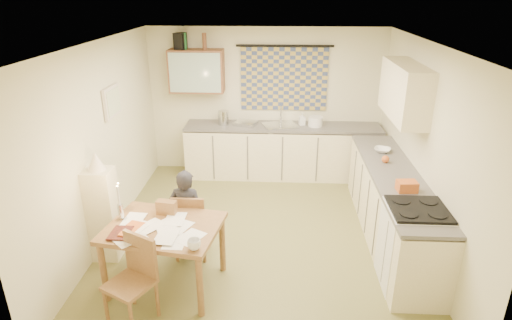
# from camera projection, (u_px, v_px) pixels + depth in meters

# --- Properties ---
(floor) EXTENTS (4.00, 4.50, 0.02)m
(floor) POSITION_uv_depth(u_px,v_px,m) (260.00, 234.00, 5.78)
(floor) COLOR brown
(floor) RESTS_ON ground
(ceiling) EXTENTS (4.00, 4.50, 0.02)m
(ceiling) POSITION_uv_depth(u_px,v_px,m) (261.00, 42.00, 4.83)
(ceiling) COLOR white
(ceiling) RESTS_ON floor
(wall_back) EXTENTS (4.00, 0.02, 2.50)m
(wall_back) POSITION_uv_depth(u_px,v_px,m) (266.00, 102.00, 7.39)
(wall_back) COLOR beige
(wall_back) RESTS_ON floor
(wall_front) EXTENTS (4.00, 0.02, 2.50)m
(wall_front) POSITION_uv_depth(u_px,v_px,m) (247.00, 251.00, 3.21)
(wall_front) COLOR beige
(wall_front) RESTS_ON floor
(wall_left) EXTENTS (0.02, 4.50, 2.50)m
(wall_left) POSITION_uv_depth(u_px,v_px,m) (102.00, 144.00, 5.40)
(wall_left) COLOR beige
(wall_left) RESTS_ON floor
(wall_right) EXTENTS (0.02, 4.50, 2.50)m
(wall_right) POSITION_uv_depth(u_px,v_px,m) (425.00, 150.00, 5.20)
(wall_right) COLOR beige
(wall_right) RESTS_ON floor
(window_blind) EXTENTS (1.45, 0.03, 1.05)m
(window_blind) POSITION_uv_depth(u_px,v_px,m) (284.00, 79.00, 7.19)
(window_blind) COLOR navy
(window_blind) RESTS_ON wall_back
(curtain_rod) EXTENTS (1.60, 0.04, 0.04)m
(curtain_rod) POSITION_uv_depth(u_px,v_px,m) (285.00, 46.00, 6.96)
(curtain_rod) COLOR black
(curtain_rod) RESTS_ON wall_back
(wall_cabinet) EXTENTS (0.90, 0.34, 0.70)m
(wall_cabinet) POSITION_uv_depth(u_px,v_px,m) (197.00, 71.00, 7.08)
(wall_cabinet) COLOR brown
(wall_cabinet) RESTS_ON wall_back
(wall_cabinet_glass) EXTENTS (0.84, 0.02, 0.64)m
(wall_cabinet_glass) POSITION_uv_depth(u_px,v_px,m) (195.00, 73.00, 6.92)
(wall_cabinet_glass) COLOR #99B2A5
(wall_cabinet_glass) RESTS_ON wall_back
(upper_cabinet_right) EXTENTS (0.34, 1.30, 0.70)m
(upper_cabinet_right) POSITION_uv_depth(u_px,v_px,m) (404.00, 91.00, 5.50)
(upper_cabinet_right) COLOR beige
(upper_cabinet_right) RESTS_ON wall_right
(framed_print) EXTENTS (0.04, 0.50, 0.40)m
(framed_print) POSITION_uv_depth(u_px,v_px,m) (112.00, 101.00, 5.60)
(framed_print) COLOR beige
(framed_print) RESTS_ON wall_left
(print_canvas) EXTENTS (0.01, 0.42, 0.32)m
(print_canvas) POSITION_uv_depth(u_px,v_px,m) (114.00, 101.00, 5.60)
(print_canvas) COLOR white
(print_canvas) RESTS_ON wall_left
(counter_back) EXTENTS (3.30, 0.62, 0.92)m
(counter_back) POSITION_uv_depth(u_px,v_px,m) (282.00, 151.00, 7.39)
(counter_back) COLOR beige
(counter_back) RESTS_ON floor
(counter_right) EXTENTS (0.62, 2.95, 0.92)m
(counter_right) POSITION_uv_depth(u_px,v_px,m) (391.00, 206.00, 5.55)
(counter_right) COLOR beige
(counter_right) RESTS_ON floor
(stove) EXTENTS (0.62, 0.62, 0.95)m
(stove) POSITION_uv_depth(u_px,v_px,m) (413.00, 247.00, 4.64)
(stove) COLOR white
(stove) RESTS_ON floor
(sink) EXTENTS (0.66, 0.60, 0.10)m
(sink) POSITION_uv_depth(u_px,v_px,m) (280.00, 128.00, 7.23)
(sink) COLOR silver
(sink) RESTS_ON counter_back
(tap) EXTENTS (0.03, 0.03, 0.28)m
(tap) POSITION_uv_depth(u_px,v_px,m) (281.00, 114.00, 7.33)
(tap) COLOR silver
(tap) RESTS_ON counter_back
(dish_rack) EXTENTS (0.42, 0.39, 0.06)m
(dish_rack) POSITION_uv_depth(u_px,v_px,m) (246.00, 123.00, 7.24)
(dish_rack) COLOR silver
(dish_rack) RESTS_ON counter_back
(kettle) EXTENTS (0.19, 0.19, 0.24)m
(kettle) POSITION_uv_depth(u_px,v_px,m) (223.00, 118.00, 7.22)
(kettle) COLOR silver
(kettle) RESTS_ON counter_back
(mixing_bowl) EXTENTS (0.30, 0.30, 0.16)m
(mixing_bowl) POSITION_uv_depth(u_px,v_px,m) (315.00, 121.00, 7.16)
(mixing_bowl) COLOR white
(mixing_bowl) RESTS_ON counter_back
(soap_bottle) EXTENTS (0.14, 0.14, 0.21)m
(soap_bottle) POSITION_uv_depth(u_px,v_px,m) (302.00, 119.00, 7.21)
(soap_bottle) COLOR white
(soap_bottle) RESTS_ON counter_back
(bowl) EXTENTS (0.36, 0.36, 0.06)m
(bowl) POSITION_uv_depth(u_px,v_px,m) (382.00, 150.00, 6.05)
(bowl) COLOR white
(bowl) RESTS_ON counter_right
(orange_bag) EXTENTS (0.23, 0.18, 0.12)m
(orange_bag) POSITION_uv_depth(u_px,v_px,m) (407.00, 186.00, 4.88)
(orange_bag) COLOR #C05922
(orange_bag) RESTS_ON counter_right
(fruit_orange) EXTENTS (0.10, 0.10, 0.10)m
(fruit_orange) POSITION_uv_depth(u_px,v_px,m) (385.00, 159.00, 5.67)
(fruit_orange) COLOR #C05922
(fruit_orange) RESTS_ON counter_right
(speaker) EXTENTS (0.20, 0.23, 0.26)m
(speaker) POSITION_uv_depth(u_px,v_px,m) (180.00, 41.00, 6.91)
(speaker) COLOR black
(speaker) RESTS_ON wall_cabinet
(bottle_green) EXTENTS (0.08, 0.08, 0.26)m
(bottle_green) POSITION_uv_depth(u_px,v_px,m) (184.00, 41.00, 6.90)
(bottle_green) COLOR #195926
(bottle_green) RESTS_ON wall_cabinet
(bottle_brown) EXTENTS (0.08, 0.08, 0.26)m
(bottle_brown) POSITION_uv_depth(u_px,v_px,m) (204.00, 41.00, 6.89)
(bottle_brown) COLOR brown
(bottle_brown) RESTS_ON wall_cabinet
(dining_table) EXTENTS (1.30, 1.07, 0.75)m
(dining_table) POSITION_uv_depth(u_px,v_px,m) (166.00, 255.00, 4.66)
(dining_table) COLOR brown
(dining_table) RESTS_ON floor
(chair_far) EXTENTS (0.39, 0.39, 0.86)m
(chair_far) POSITION_uv_depth(u_px,v_px,m) (193.00, 236.00, 5.23)
(chair_far) COLOR brown
(chair_far) RESTS_ON floor
(chair_near) EXTENTS (0.54, 0.54, 0.89)m
(chair_near) POSITION_uv_depth(u_px,v_px,m) (133.00, 296.00, 4.19)
(chair_near) COLOR brown
(chair_near) RESTS_ON floor
(person) EXTENTS (0.47, 0.36, 1.15)m
(person) POSITION_uv_depth(u_px,v_px,m) (187.00, 215.00, 5.08)
(person) COLOR black
(person) RESTS_ON floor
(shelf_stand) EXTENTS (0.32, 0.30, 1.16)m
(shelf_stand) POSITION_uv_depth(u_px,v_px,m) (104.00, 214.00, 5.09)
(shelf_stand) COLOR beige
(shelf_stand) RESTS_ON floor
(lampshade) EXTENTS (0.20, 0.20, 0.22)m
(lampshade) POSITION_uv_depth(u_px,v_px,m) (96.00, 161.00, 4.83)
(lampshade) COLOR beige
(lampshade) RESTS_ON shelf_stand
(letter_rack) EXTENTS (0.23, 0.14, 0.16)m
(letter_rack) POSITION_uv_depth(u_px,v_px,m) (167.00, 207.00, 4.72)
(letter_rack) COLOR brown
(letter_rack) RESTS_ON dining_table
(mug) EXTENTS (0.24, 0.24, 0.11)m
(mug) POSITION_uv_depth(u_px,v_px,m) (194.00, 244.00, 4.10)
(mug) COLOR white
(mug) RESTS_ON dining_table
(magazine) EXTENTS (0.21, 0.28, 0.03)m
(magazine) POSITION_uv_depth(u_px,v_px,m) (111.00, 233.00, 4.36)
(magazine) COLOR maroon
(magazine) RESTS_ON dining_table
(book) EXTENTS (0.30, 0.33, 0.02)m
(book) POSITION_uv_depth(u_px,v_px,m) (125.00, 226.00, 4.50)
(book) COLOR #C05922
(book) RESTS_ON dining_table
(orange_box) EXTENTS (0.13, 0.10, 0.04)m
(orange_box) POSITION_uv_depth(u_px,v_px,m) (125.00, 235.00, 4.31)
(orange_box) COLOR #C05922
(orange_box) RESTS_ON dining_table
(eyeglasses) EXTENTS (0.13, 0.06, 0.02)m
(eyeglasses) POSITION_uv_depth(u_px,v_px,m) (162.00, 243.00, 4.21)
(eyeglasses) COLOR black
(eyeglasses) RESTS_ON dining_table
(candle_holder) EXTENTS (0.08, 0.08, 0.18)m
(candle_holder) POSITION_uv_depth(u_px,v_px,m) (121.00, 212.00, 4.61)
(candle_holder) COLOR silver
(candle_holder) RESTS_ON dining_table
(candle) EXTENTS (0.03, 0.03, 0.22)m
(candle) POSITION_uv_depth(u_px,v_px,m) (118.00, 195.00, 4.53)
(candle) COLOR white
(candle) RESTS_ON dining_table
(candle_flame) EXTENTS (0.02, 0.02, 0.02)m
(candle_flame) POSITION_uv_depth(u_px,v_px,m) (118.00, 183.00, 4.52)
(candle_flame) COLOR #FFCC66
(candle_flame) RESTS_ON dining_table
(papers) EXTENTS (0.96, 0.73, 0.02)m
(papers) POSITION_uv_depth(u_px,v_px,m) (159.00, 229.00, 4.43)
(papers) COLOR white
(papers) RESTS_ON dining_table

